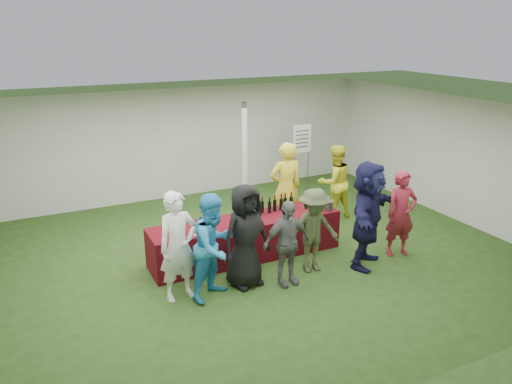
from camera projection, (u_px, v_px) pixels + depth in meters
name	position (u px, v px, depth m)	size (l,w,h in m)	color
ground	(248.00, 258.00, 9.29)	(60.00, 60.00, 0.00)	#284719
tent	(245.00, 169.00, 10.08)	(10.00, 10.00, 10.00)	white
serving_table	(246.00, 238.00, 9.23)	(3.60, 0.80, 0.75)	#640A12
wine_bottles	(275.00, 205.00, 9.48)	(0.78, 0.16, 0.32)	black
wine_glasses	(226.00, 223.00, 8.67)	(2.78, 0.12, 0.16)	silver
water_bottle	(251.00, 212.00, 9.20)	(0.07, 0.07, 0.23)	silver
bar_towel	(318.00, 205.00, 9.81)	(0.25, 0.18, 0.03)	white
dump_bucket	(327.00, 205.00, 9.56)	(0.25, 0.25, 0.18)	slate
wine_list_sign	(302.00, 144.00, 12.37)	(0.50, 0.03, 1.80)	slate
staff_pourer	(285.00, 188.00, 10.16)	(0.70, 0.46, 1.92)	yellow
staff_back	(335.00, 182.00, 10.99)	(0.81, 0.63, 1.67)	yellow
customer_0	(178.00, 246.00, 7.69)	(0.64, 0.42, 1.77)	white
customer_1	(214.00, 246.00, 7.75)	(0.84, 0.65, 1.72)	#2B92CF
customer_2	(245.00, 236.00, 8.10)	(0.86, 0.56, 1.75)	black
customer_3	(287.00, 243.00, 8.16)	(0.86, 0.36, 1.47)	slate
customer_4	(313.00, 231.00, 8.60)	(0.98, 0.56, 1.52)	#404A2A
customer_5	(368.00, 215.00, 8.75)	(1.79, 0.57, 1.94)	#16163A
customer_6	(401.00, 214.00, 9.20)	(0.60, 0.39, 1.63)	maroon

